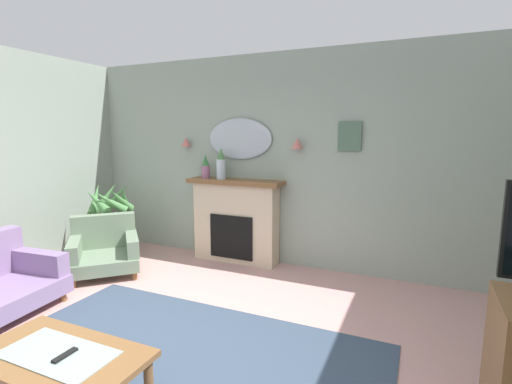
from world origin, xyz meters
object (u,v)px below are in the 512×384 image
(mantel_vase_centre, at_px, (206,167))
(wall_mirror, at_px, (239,139))
(armchair_beside_couch, at_px, (104,249))
(fireplace, at_px, (235,221))
(framed_picture, at_px, (350,136))
(wall_sconce_left, at_px, (186,142))
(mantel_vase_left, at_px, (221,165))
(wall_sconce_right, at_px, (297,143))
(tv_remote, at_px, (65,356))
(coffee_table, at_px, (59,362))
(potted_plant_corner_palm, at_px, (111,217))

(mantel_vase_centre, bearing_deg, wall_mirror, 20.70)
(wall_mirror, xyz_separation_m, armchair_beside_couch, (-1.37, -1.20, -1.40))
(fireplace, bearing_deg, framed_picture, 5.77)
(mantel_vase_centre, xyz_separation_m, wall_sconce_left, (-0.40, 0.12, 0.35))
(framed_picture, bearing_deg, mantel_vase_left, -173.96)
(wall_sconce_right, bearing_deg, wall_mirror, 176.63)
(framed_picture, distance_m, tv_remote, 3.66)
(mantel_vase_left, relative_size, armchair_beside_couch, 0.38)
(mantel_vase_centre, distance_m, wall_mirror, 0.62)
(armchair_beside_couch, bearing_deg, wall_sconce_left, 65.81)
(tv_remote, bearing_deg, armchair_beside_couch, 131.41)
(wall_mirror, distance_m, wall_sconce_right, 0.85)
(coffee_table, bearing_deg, wall_mirror, 96.22)
(wall_mirror, bearing_deg, mantel_vase_centre, -159.30)
(fireplace, height_order, mantel_vase_left, mantel_vase_left)
(fireplace, height_order, wall_sconce_right, wall_sconce_right)
(framed_picture, height_order, tv_remote, framed_picture)
(coffee_table, bearing_deg, mantel_vase_centre, 104.69)
(tv_remote, xyz_separation_m, potted_plant_corner_palm, (-2.20, 2.57, 0.12))
(fireplace, relative_size, mantel_vase_centre, 4.06)
(armchair_beside_couch, height_order, potted_plant_corner_palm, potted_plant_corner_palm)
(wall_sconce_left, bearing_deg, potted_plant_corner_palm, -146.16)
(fireplace, bearing_deg, wall_sconce_left, 173.84)
(tv_remote, bearing_deg, potted_plant_corner_palm, 130.55)
(mantel_vase_left, xyz_separation_m, coffee_table, (0.55, -3.06, -0.97))
(armchair_beside_couch, bearing_deg, tv_remote, -48.59)
(coffee_table, bearing_deg, armchair_beside_couch, 130.35)
(wall_sconce_right, bearing_deg, wall_sconce_left, 180.00)
(mantel_vase_left, relative_size, wall_sconce_right, 3.09)
(mantel_vase_left, distance_m, wall_sconce_left, 0.73)
(wall_mirror, height_order, wall_sconce_right, wall_mirror)
(coffee_table, distance_m, potted_plant_corner_palm, 3.33)
(framed_picture, distance_m, coffee_table, 3.70)
(wall_mirror, bearing_deg, wall_sconce_left, -176.63)
(armchair_beside_couch, bearing_deg, mantel_vase_left, 41.49)
(wall_mirror, bearing_deg, wall_sconce_right, -3.37)
(wall_mirror, relative_size, coffee_table, 0.87)
(wall_sconce_left, bearing_deg, framed_picture, 1.46)
(mantel_vase_left, relative_size, wall_mirror, 0.45)
(fireplace, distance_m, wall_sconce_left, 1.38)
(wall_mirror, distance_m, coffee_table, 3.51)
(coffee_table, height_order, armchair_beside_couch, armchair_beside_couch)
(framed_picture, bearing_deg, wall_sconce_right, -174.73)
(wall_mirror, bearing_deg, potted_plant_corner_palm, -159.34)
(mantel_vase_left, distance_m, framed_picture, 1.76)
(wall_sconce_right, distance_m, potted_plant_corner_palm, 2.90)
(wall_sconce_left, relative_size, tv_remote, 0.88)
(mantel_vase_left, xyz_separation_m, wall_mirror, (0.20, 0.17, 0.36))
(fireplace, height_order, armchair_beside_couch, fireplace)
(mantel_vase_centre, bearing_deg, wall_sconce_left, 163.30)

